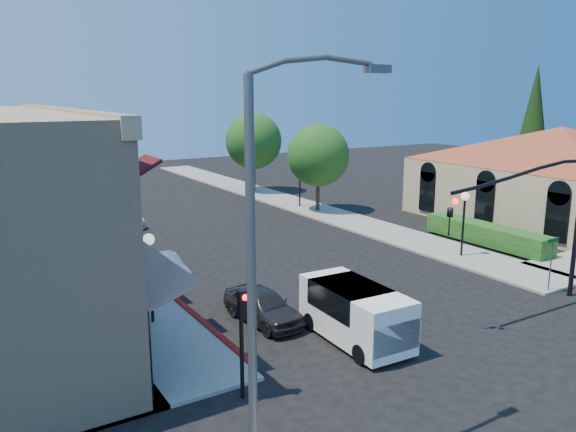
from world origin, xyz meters
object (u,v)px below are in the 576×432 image
lamppost_left_near (149,255)px  cobra_streetlight (266,258)px  lamppost_left_far (72,197)px  lamppost_right_near (464,208)px  street_tree_a (318,155)px  street_tree_b (253,141)px  signal_mast_arm (549,209)px  parked_car_b (165,267)px  parked_car_a (263,306)px  parked_car_d (104,204)px  parked_car_c (124,216)px  conifer_far (534,121)px  street_name_sign (552,256)px  white_van (356,311)px  lamppost_right_far (300,172)px  secondary_signal (243,324)px

lamppost_left_near → cobra_streetlight: bearing=-93.7°
lamppost_left_far → lamppost_right_near: 22.02m
street_tree_a → street_tree_b: bearing=90.0°
street_tree_a → signal_mast_arm: 20.71m
lamppost_right_near → parked_car_b: size_ratio=1.02×
street_tree_b → lamppost_right_near: street_tree_b is taller
parked_car_a → parked_car_b: bearing=96.4°
parked_car_d → parked_car_c: bearing=-88.8°
conifer_far → street_name_sign: 26.30m
parked_car_b → lamppost_left_far: bearing=101.6°
parked_car_d → street_name_sign: bearing=-65.1°
street_tree_a → parked_car_a: street_tree_a is taller
conifer_far → lamppost_right_near: conifer_far is taller
street_tree_b → lamppost_left_near: (-17.30, -24.00, -1.81)m
lamppost_right_near → parked_car_d: 25.97m
cobra_streetlight → white_van: (6.30, 4.77, -4.11)m
lamppost_left_far → lamppost_right_far: bearing=6.7°
cobra_streetlight → lamppost_left_near: cobra_streetlight is taller
conifer_far → parked_car_a: (-32.80, -12.00, -5.69)m
conifer_far → lamppost_left_near: conifer_far is taller
street_name_sign → parked_car_b: 17.48m
parked_car_c → conifer_far: bearing=-9.2°
white_van → secondary_signal: bearing=-165.2°
signal_mast_arm → lamppost_right_near: bearing=67.9°
street_tree_b → cobra_streetlight: cobra_streetlight is taller
street_tree_a → parked_car_a: bearing=-130.4°
cobra_streetlight → parked_car_a: bearing=61.5°
lamppost_left_far → cobra_streetlight: bearing=-91.5°
lamppost_left_far → parked_car_d: size_ratio=0.81×
secondary_signal → lamppost_right_near: size_ratio=0.93×
lamppost_left_far → parked_car_c: 5.19m
street_name_sign → lamppost_left_far: bearing=128.9°
conifer_far → white_van: (-30.85, -15.23, -5.20)m
street_name_sign → parked_car_b: size_ratio=0.71×
signal_mast_arm → lamppost_left_near: (-14.36, 6.50, -1.35)m
parked_car_c → lamppost_right_near: bearing=-49.1°
white_van → parked_car_a: size_ratio=1.17×
secondary_signal → signal_mast_arm: bearing=0.4°
lamppost_right_far → parked_car_c: bearing=175.7°
lamppost_left_far → parked_car_c: size_ratio=0.77×
street_tree_b → parked_car_a: (-13.60, -26.00, -3.88)m
street_tree_a → conifer_far: bearing=-11.8°
cobra_streetlight → parked_car_c: size_ratio=2.02×
conifer_far → street_name_sign: size_ratio=4.40×
secondary_signal → parked_car_c: bearing=82.3°
cobra_streetlight → street_name_sign: cobra_streetlight is taller
secondary_signal → street_name_sign: (15.50, 0.79, -0.62)m
white_van → parked_car_d: white_van is taller
street_name_sign → parked_car_c: 25.93m
parked_car_c → signal_mast_arm: bearing=-62.7°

